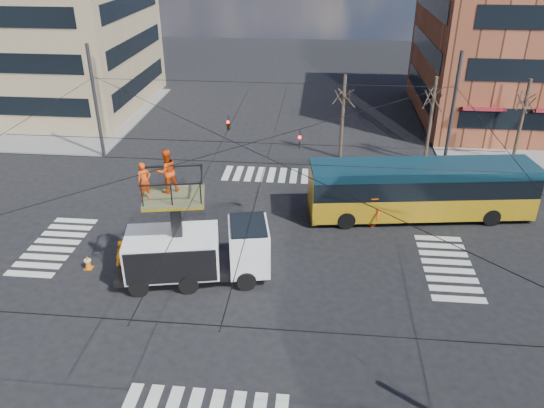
{
  "coord_description": "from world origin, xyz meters",
  "views": [
    {
      "loc": [
        3.54,
        -22.29,
        14.58
      ],
      "look_at": [
        1.28,
        1.05,
        2.45
      ],
      "focal_mm": 35.0,
      "sensor_mm": 36.0,
      "label": 1
    }
  ],
  "objects_px": {
    "utility_truck": "(196,240)",
    "city_bus": "(421,189)",
    "worker_ground": "(123,259)",
    "traffic_cone": "(88,262)",
    "flagger": "(373,209)"
  },
  "relations": [
    {
      "from": "flagger",
      "to": "utility_truck",
      "type": "bearing_deg",
      "value": -81.7
    },
    {
      "from": "utility_truck",
      "to": "flagger",
      "type": "xyz_separation_m",
      "value": [
        8.48,
        5.72,
        -1.03
      ]
    },
    {
      "from": "worker_ground",
      "to": "flagger",
      "type": "distance_m",
      "value": 13.36
    },
    {
      "from": "utility_truck",
      "to": "city_bus",
      "type": "bearing_deg",
      "value": 21.21
    },
    {
      "from": "worker_ground",
      "to": "city_bus",
      "type": "bearing_deg",
      "value": -56.03
    },
    {
      "from": "traffic_cone",
      "to": "worker_ground",
      "type": "xyz_separation_m",
      "value": [
        2.0,
        -0.48,
        0.63
      ]
    },
    {
      "from": "utility_truck",
      "to": "city_bus",
      "type": "distance_m",
      "value": 13.24
    },
    {
      "from": "city_bus",
      "to": "traffic_cone",
      "type": "height_order",
      "value": "city_bus"
    },
    {
      "from": "traffic_cone",
      "to": "worker_ground",
      "type": "relative_size",
      "value": 0.36
    },
    {
      "from": "utility_truck",
      "to": "traffic_cone",
      "type": "height_order",
      "value": "utility_truck"
    },
    {
      "from": "worker_ground",
      "to": "flagger",
      "type": "xyz_separation_m",
      "value": [
        11.93,
        6.01,
        0.05
      ]
    },
    {
      "from": "worker_ground",
      "to": "flagger",
      "type": "height_order",
      "value": "flagger"
    },
    {
      "from": "city_bus",
      "to": "worker_ground",
      "type": "bearing_deg",
      "value": -161.18
    },
    {
      "from": "worker_ground",
      "to": "traffic_cone",
      "type": "bearing_deg",
      "value": 83.68
    },
    {
      "from": "flagger",
      "to": "city_bus",
      "type": "bearing_deg",
      "value": 91.33
    }
  ]
}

